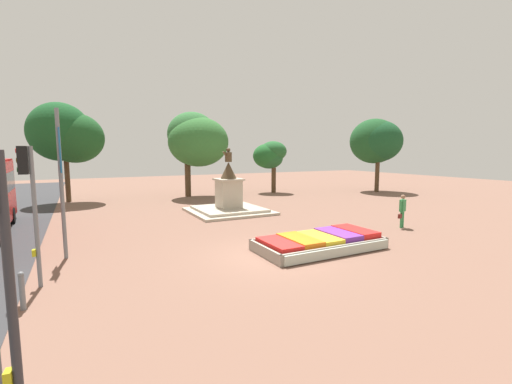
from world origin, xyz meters
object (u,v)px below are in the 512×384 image
(traffic_light_mid_block, at_px, (30,192))
(statue_monument, at_px, (229,200))
(pedestrian_with_handbag, at_px, (402,209))
(banner_pole, at_px, (61,176))
(flower_planter, at_px, (321,242))
(kerb_bollard_mid_a, at_px, (22,290))

(traffic_light_mid_block, bearing_deg, statue_monument, 42.15)
(pedestrian_with_handbag, bearing_deg, banner_pole, 171.78)
(banner_pole, bearing_deg, statue_monument, 33.86)
(flower_planter, relative_size, statue_monument, 1.06)
(statue_monument, xyz_separation_m, pedestrian_with_handbag, (6.30, -8.51, 0.16))
(kerb_bollard_mid_a, bearing_deg, traffic_light_mid_block, 84.48)
(flower_planter, xyz_separation_m, banner_pole, (-9.31, 3.50, 2.83))
(flower_planter, distance_m, statue_monument, 9.77)
(statue_monument, xyz_separation_m, banner_pole, (-9.32, -6.26, 2.27))
(flower_planter, bearing_deg, banner_pole, 159.39)
(statue_monument, height_order, banner_pole, banner_pole)
(flower_planter, relative_size, traffic_light_mid_block, 1.27)
(traffic_light_mid_block, relative_size, banner_pole, 0.75)
(traffic_light_mid_block, bearing_deg, flower_planter, -3.93)
(statue_monument, distance_m, pedestrian_with_handbag, 10.59)
(traffic_light_mid_block, xyz_separation_m, kerb_bollard_mid_a, (-0.15, -1.55, -2.31))
(flower_planter, bearing_deg, kerb_bollard_mid_a, -175.14)
(banner_pole, xyz_separation_m, kerb_bollard_mid_a, (-0.84, -4.36, -2.59))
(banner_pole, distance_m, pedestrian_with_handbag, 15.92)
(pedestrian_with_handbag, bearing_deg, flower_planter, -168.85)
(banner_pole, height_order, pedestrian_with_handbag, banner_pole)
(banner_pole, bearing_deg, kerb_bollard_mid_a, -100.94)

